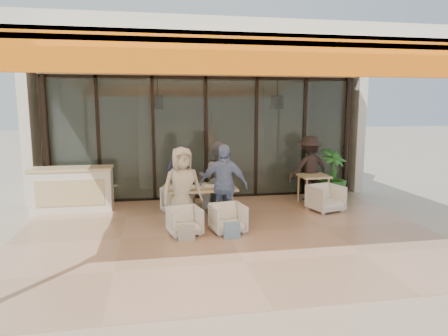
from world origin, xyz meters
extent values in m
plane|color=#C6B293|center=(0.00, 0.00, 0.00)|extent=(70.00, 70.00, 0.00)
cube|color=tan|center=(0.00, 0.00, 0.01)|extent=(8.00, 6.00, 0.01)
cube|color=silver|center=(0.00, 0.00, 3.30)|extent=(8.00, 6.00, 0.20)
cube|color=orange|center=(0.00, -2.94, 3.02)|extent=(8.00, 0.12, 0.45)
cube|color=orange|center=(0.00, -2.25, 3.14)|extent=(8.00, 1.50, 0.06)
cylinder|color=black|center=(-3.88, 2.88, 1.60)|extent=(0.12, 0.12, 3.20)
cylinder|color=black|center=(3.88, 2.88, 1.60)|extent=(0.12, 0.12, 3.20)
cube|color=#9EADA3|center=(0.00, 3.00, 1.60)|extent=(8.00, 0.03, 3.20)
cube|color=black|center=(0.00, 3.00, 0.04)|extent=(8.00, 0.10, 0.08)
cube|color=black|center=(0.00, 3.00, 3.16)|extent=(8.00, 0.10, 0.08)
cube|color=black|center=(-4.00, 3.00, 1.60)|extent=(0.08, 0.10, 3.20)
cube|color=black|center=(-2.70, 3.00, 1.60)|extent=(0.08, 0.10, 3.20)
cube|color=black|center=(-1.35, 3.00, 1.60)|extent=(0.08, 0.10, 3.20)
cube|color=black|center=(0.00, 3.00, 1.60)|extent=(0.08, 0.10, 3.20)
cube|color=black|center=(1.35, 3.00, 1.60)|extent=(0.08, 0.10, 3.20)
cube|color=black|center=(2.70, 3.00, 1.60)|extent=(0.08, 0.10, 3.20)
cube|color=black|center=(4.00, 3.00, 1.60)|extent=(0.08, 0.10, 3.20)
cube|color=silver|center=(0.00, 6.50, 1.70)|extent=(9.00, 0.25, 3.40)
cube|color=silver|center=(-4.40, 4.75, 1.70)|extent=(0.25, 3.50, 3.40)
cube|color=silver|center=(4.40, 4.75, 1.70)|extent=(0.25, 3.50, 3.40)
cube|color=silver|center=(0.00, 4.75, 3.40)|extent=(9.00, 3.50, 0.25)
cube|color=#D9BC84|center=(0.00, 4.75, 0.01)|extent=(8.00, 3.50, 0.02)
cylinder|color=silver|center=(-1.60, 4.60, 1.50)|extent=(0.40, 0.40, 3.00)
cylinder|color=silver|center=(1.80, 4.60, 1.50)|extent=(0.40, 0.40, 3.00)
cylinder|color=black|center=(-1.20, 4.20, 3.00)|extent=(0.03, 0.03, 0.70)
cube|color=black|center=(-1.20, 4.20, 2.55)|extent=(0.30, 0.30, 0.40)
sphere|color=#FFBF72|center=(-1.20, 4.20, 2.55)|extent=(0.18, 0.18, 0.18)
cylinder|color=black|center=(2.30, 4.20, 3.00)|extent=(0.03, 0.03, 0.70)
cube|color=black|center=(2.30, 4.20, 2.55)|extent=(0.30, 0.30, 0.40)
sphere|color=#FFBF72|center=(2.30, 4.20, 2.55)|extent=(0.18, 0.18, 0.18)
cylinder|color=black|center=(0.30, 4.00, 0.05)|extent=(0.40, 0.40, 0.05)
cylinder|color=black|center=(0.30, 4.00, 1.05)|extent=(0.04, 0.04, 2.10)
cone|color=orange|center=(0.30, 4.00, 1.70)|extent=(0.32, 0.32, 1.10)
cube|color=silver|center=(-3.25, 2.30, 0.50)|extent=(1.80, 0.60, 1.00)
cube|color=#D9BC84|center=(-3.25, 2.30, 1.01)|extent=(1.85, 0.65, 0.06)
cube|color=#D9BC84|center=(-3.25, 1.99, 0.50)|extent=(1.50, 0.02, 0.60)
cube|color=#D9BC84|center=(-0.40, 1.00, 0.72)|extent=(1.50, 0.90, 0.05)
cube|color=white|center=(-0.40, 1.00, 0.74)|extent=(1.30, 0.35, 0.01)
cylinder|color=#D9BC84|center=(-1.02, 0.68, 0.35)|extent=(0.06, 0.06, 0.70)
cylinder|color=#D9BC84|center=(0.22, 0.68, 0.35)|extent=(0.06, 0.06, 0.70)
cylinder|color=#D9BC84|center=(-1.02, 1.32, 0.35)|extent=(0.06, 0.06, 0.70)
cylinder|color=#D9BC84|center=(0.22, 1.32, 0.35)|extent=(0.06, 0.06, 0.70)
cylinder|color=white|center=(-0.85, 0.85, 0.81)|extent=(0.06, 0.06, 0.11)
cylinder|color=white|center=(-0.65, 1.20, 0.81)|extent=(0.06, 0.06, 0.11)
cylinder|color=white|center=(-0.35, 0.90, 0.81)|extent=(0.06, 0.06, 0.11)
cylinder|color=white|center=(-0.10, 1.18, 0.81)|extent=(0.06, 0.06, 0.11)
cylinder|color=#914515|center=(-0.95, 1.15, 0.83)|extent=(0.07, 0.07, 0.16)
cylinder|color=black|center=(-0.50, 1.28, 0.83)|extent=(0.09, 0.09, 0.17)
cylinder|color=black|center=(-0.50, 1.28, 0.93)|extent=(0.10, 0.10, 0.01)
cylinder|color=white|center=(-0.85, 0.70, 0.76)|extent=(0.22, 0.22, 0.01)
cylinder|color=white|center=(0.05, 0.70, 0.76)|extent=(0.22, 0.22, 0.01)
cylinder|color=white|center=(-0.85, 1.32, 0.76)|extent=(0.22, 0.22, 0.01)
cylinder|color=white|center=(0.05, 1.32, 0.76)|extent=(0.22, 0.22, 0.01)
imported|color=white|center=(-0.82, 1.95, 0.34)|extent=(0.84, 0.81, 0.68)
imported|color=white|center=(0.02, 1.95, 0.29)|extent=(0.62, 0.58, 0.59)
imported|color=white|center=(-0.82, 0.05, 0.30)|extent=(0.70, 0.67, 0.61)
imported|color=white|center=(0.02, 0.05, 0.32)|extent=(0.70, 0.67, 0.63)
imported|color=#191E39|center=(-0.82, 1.45, 0.79)|extent=(0.63, 0.47, 1.58)
imported|color=#5D5D61|center=(0.02, 1.45, 0.84)|extent=(0.91, 0.76, 1.68)
imported|color=beige|center=(-0.82, 0.55, 0.83)|extent=(0.90, 0.68, 1.65)
imported|color=#738CC0|center=(0.02, 0.55, 0.85)|extent=(1.07, 0.71, 1.69)
cube|color=silver|center=(-0.82, -0.35, 0.17)|extent=(0.30, 0.10, 0.34)
cube|color=#99BFD8|center=(0.02, -0.35, 0.17)|extent=(0.30, 0.10, 0.34)
cube|color=#D9BC84|center=(2.56, 1.94, 0.72)|extent=(0.70, 0.70, 0.05)
cylinder|color=#D9BC84|center=(2.28, 1.66, 0.35)|extent=(0.05, 0.05, 0.70)
cylinder|color=#D9BC84|center=(2.84, 1.66, 0.35)|extent=(0.05, 0.05, 0.70)
cylinder|color=#D9BC84|center=(2.28, 2.22, 0.35)|extent=(0.05, 0.05, 0.70)
cylinder|color=#D9BC84|center=(2.84, 2.22, 0.35)|extent=(0.05, 0.05, 0.70)
imported|color=white|center=(2.56, 1.19, 0.35)|extent=(0.83, 0.80, 0.70)
imported|color=black|center=(2.61, 2.32, 0.85)|extent=(1.17, 0.77, 1.70)
imported|color=#1E5919|center=(3.16, 2.17, 0.68)|extent=(1.02, 1.02, 1.36)
camera|label=1|loc=(-1.39, -7.32, 2.47)|focal=32.00mm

